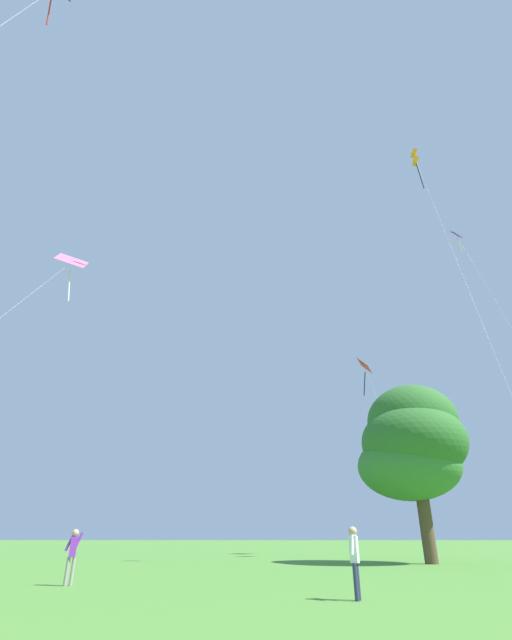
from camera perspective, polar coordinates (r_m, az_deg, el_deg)
name	(u,v)px	position (r m, az deg, el deg)	size (l,w,h in m)	color
kite_pink_low	(67,270)	(29.85, -22.50, 5.76)	(3.47, 12.71, 17.50)	pink
kite_black_large	(42,0)	(23.68, -25.13, 32.46)	(1.30, 7.86, 22.65)	black
kite_orange_box	(416,160)	(39.96, 19.32, 18.31)	(3.14, 12.17, 29.29)	orange
kite_purple_streamer	(466,252)	(45.14, 24.72, 7.74)	(3.12, 7.84, 27.14)	purple
kite_red_high	(365,373)	(46.68, 13.50, -6.50)	(4.05, 5.27, 17.55)	red
person_in_blue_jacket	(355,555)	(13.67, 12.19, -26.74)	(0.31, 0.53, 1.71)	#2D3351
person_far_back	(73,551)	(18.31, -21.90, -25.18)	(0.54, 0.24, 1.69)	gray
tree_right_cluster	(412,444)	(32.01, 18.87, -14.44)	(6.82, 6.88, 10.68)	brown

